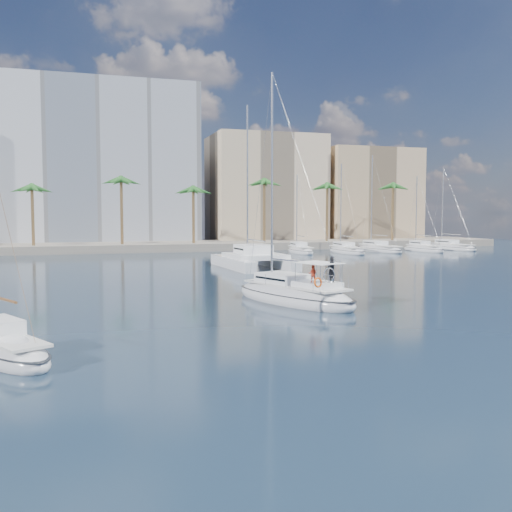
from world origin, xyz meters
name	(u,v)px	position (x,y,z in m)	size (l,w,h in m)	color
ground	(277,314)	(0.00, 0.00, 0.00)	(160.00, 160.00, 0.00)	black
quay	(152,246)	(0.00, 61.00, 0.60)	(120.00, 14.00, 1.20)	gray
building_modern	(73,166)	(-12.00, 73.00, 14.00)	(42.00, 16.00, 28.00)	silver
building_beige	(265,191)	(22.00, 70.00, 10.00)	(20.00, 14.00, 20.00)	#C6AD8E
building_tan_right	(367,197)	(42.00, 68.00, 9.00)	(18.00, 12.00, 18.00)	tan
palm_centre	(154,184)	(0.00, 57.00, 10.28)	(3.60, 3.60, 12.30)	brown
palm_right	(356,187)	(34.00, 57.00, 10.28)	(3.60, 3.60, 12.30)	brown
main_sloop	(293,295)	(2.41, 3.74, 0.51)	(6.97, 11.34, 16.07)	silver
small_sloop	(4,349)	(-13.96, -6.40, 0.39)	(5.28, 7.33, 10.22)	silver
catamaran	(254,257)	(6.88, 27.50, 1.15)	(6.73, 12.42, 17.63)	silver
seagull	(292,297)	(2.21, 3.49, 0.40)	(1.05, 0.45, 0.19)	silver
moored_yacht_a	(300,253)	(20.00, 47.00, 0.00)	(2.72, 9.35, 11.90)	silver
moored_yacht_b	(347,253)	(26.50, 45.00, 0.00)	(3.14, 10.78, 13.72)	silver
moored_yacht_c	(379,251)	(33.00, 47.00, 0.00)	(3.55, 12.21, 15.54)	silver
moored_yacht_d	(423,251)	(39.50, 45.00, 0.00)	(2.72, 9.35, 11.90)	silver
moored_yacht_e	(451,250)	(46.00, 47.00, 0.00)	(3.14, 10.78, 13.72)	silver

